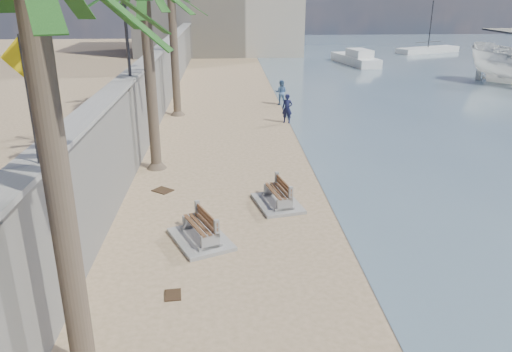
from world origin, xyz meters
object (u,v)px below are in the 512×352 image
yacht_far (355,60)px  bench_near (200,229)px  person_b (281,91)px  sailboat_west (428,50)px  bench_far (278,195)px  person_a (287,106)px

yacht_far → bench_near: bearing=149.1°
person_b → sailboat_west: size_ratio=0.15×
bench_far → yacht_far: yacht_far is taller
bench_near → person_b: person_b is taller
person_a → person_b: 4.65m
bench_far → person_b: person_b is taller
person_b → yacht_far: size_ratio=0.23×
person_a → person_b: size_ratio=1.06×
bench_far → yacht_far: (11.00, 33.55, -0.01)m
yacht_far → sailboat_west: 14.08m
bench_far → sailboat_west: bearing=62.9°
person_a → yacht_far: person_a is taller
bench_far → sailboat_west: size_ratio=0.20×
bench_near → sailboat_west: size_ratio=0.22×
bench_near → sailboat_west: 51.12m
person_b → sailboat_west: sailboat_west is taller
person_a → bench_far: bearing=-76.0°
person_a → yacht_far: bearing=89.9°
yacht_far → person_b: bearing=142.4°
yacht_far → bench_far: bearing=151.4°
bench_far → person_b: bearing=83.4°
bench_near → person_b: size_ratio=1.42×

